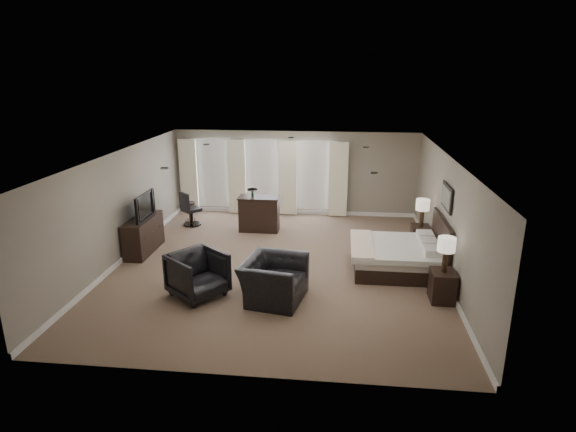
# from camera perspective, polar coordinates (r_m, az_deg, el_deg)

# --- Properties ---
(room) EXTENTS (7.60, 8.60, 2.64)m
(room) POSITION_cam_1_polar(r_m,az_deg,el_deg) (10.89, -1.27, 0.42)
(room) COLOR brown
(room) RESTS_ON ground
(window_bay) EXTENTS (5.25, 0.20, 2.30)m
(window_bay) POSITION_cam_1_polar(r_m,az_deg,el_deg) (15.00, -3.03, 4.69)
(window_bay) COLOR silver
(window_bay) RESTS_ON room
(bed) EXTENTS (1.97, 1.88, 1.25)m
(bed) POSITION_cam_1_polar(r_m,az_deg,el_deg) (11.14, 12.08, -3.23)
(bed) COLOR silver
(bed) RESTS_ON ground
(nightstand_near) EXTENTS (0.46, 0.57, 0.62)m
(nightstand_near) POSITION_cam_1_polar(r_m,az_deg,el_deg) (10.08, 17.82, -7.91)
(nightstand_near) COLOR black
(nightstand_near) RESTS_ON ground
(nightstand_far) EXTENTS (0.45, 0.55, 0.60)m
(nightstand_far) POSITION_cam_1_polar(r_m,az_deg,el_deg) (12.73, 15.38, -2.44)
(nightstand_far) COLOR black
(nightstand_far) RESTS_ON ground
(lamp_near) EXTENTS (0.34, 0.34, 0.71)m
(lamp_near) POSITION_cam_1_polar(r_m,az_deg,el_deg) (9.82, 18.18, -4.39)
(lamp_near) COLOR beige
(lamp_near) RESTS_ON nightstand_near
(lamp_far) EXTENTS (0.34, 0.34, 0.70)m
(lamp_far) POSITION_cam_1_polar(r_m,az_deg,el_deg) (12.53, 15.61, 0.36)
(lamp_far) COLOR beige
(lamp_far) RESTS_ON nightstand_far
(wall_art) EXTENTS (0.04, 0.96, 0.56)m
(wall_art) POSITION_cam_1_polar(r_m,az_deg,el_deg) (10.99, 18.26, 2.13)
(wall_art) COLOR slate
(wall_art) RESTS_ON room
(dresser) EXTENTS (0.49, 1.52, 0.88)m
(dresser) POSITION_cam_1_polar(r_m,az_deg,el_deg) (12.55, -16.75, -2.16)
(dresser) COLOR black
(dresser) RESTS_ON ground
(tv) EXTENTS (0.63, 1.10, 0.14)m
(tv) POSITION_cam_1_polar(r_m,az_deg,el_deg) (12.40, -16.95, 0.08)
(tv) COLOR black
(tv) RESTS_ON dresser
(armchair_near) EXTENTS (1.07, 1.43, 1.13)m
(armchair_near) POSITION_cam_1_polar(r_m,az_deg,el_deg) (9.56, -1.71, -6.76)
(armchair_near) COLOR black
(armchair_near) RESTS_ON ground
(armchair_far) EXTENTS (1.33, 1.34, 1.01)m
(armchair_far) POSITION_cam_1_polar(r_m,az_deg,el_deg) (9.89, -10.66, -6.60)
(armchair_far) COLOR black
(armchair_far) RESTS_ON ground
(bar_counter) EXTENTS (1.15, 0.60, 1.00)m
(bar_counter) POSITION_cam_1_polar(r_m,az_deg,el_deg) (13.59, -3.42, 0.29)
(bar_counter) COLOR black
(bar_counter) RESTS_ON ground
(bar_stool_left) EXTENTS (0.39, 0.39, 0.70)m
(bar_stool_left) POSITION_cam_1_polar(r_m,az_deg,el_deg) (14.34, -11.55, 0.26)
(bar_stool_left) COLOR black
(bar_stool_left) RESTS_ON ground
(bar_stool_right) EXTENTS (0.45, 0.45, 0.77)m
(bar_stool_right) POSITION_cam_1_polar(r_m,az_deg,el_deg) (13.78, -4.90, 0.00)
(bar_stool_right) COLOR black
(bar_stool_right) RESTS_ON ground
(desk_chair) EXTENTS (0.73, 0.73, 1.01)m
(desk_chair) POSITION_cam_1_polar(r_m,az_deg,el_deg) (14.30, -11.39, 0.87)
(desk_chair) COLOR black
(desk_chair) RESTS_ON ground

